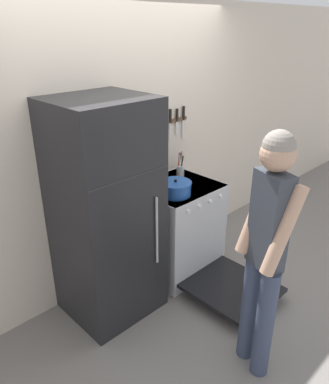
{
  "coord_description": "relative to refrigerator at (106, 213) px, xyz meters",
  "views": [
    {
      "loc": [
        -2.07,
        -2.59,
        2.32
      ],
      "look_at": [
        -0.02,
        -0.49,
        1.0
      ],
      "focal_mm": 35.0,
      "sensor_mm": 36.0,
      "label": 1
    }
  ],
  "objects": [
    {
      "name": "dutch_oven_pot",
      "position": [
        0.66,
        -0.13,
        0.06
      ],
      "size": [
        0.33,
        0.29,
        0.15
      ],
      "color": "#1E4C9E",
      "rests_on": "stove_range"
    },
    {
      "name": "tea_kettle",
      "position": [
        0.68,
        0.14,
        0.07
      ],
      "size": [
        0.25,
        0.2,
        0.25
      ],
      "color": "black",
      "rests_on": "stove_range"
    },
    {
      "name": "stove_range",
      "position": [
        0.83,
        -0.04,
        -0.47
      ],
      "size": [
        0.74,
        1.41,
        0.92
      ],
      "color": "silver",
      "rests_on": "ground_plane"
    },
    {
      "name": "ground_plane",
      "position": [
        0.53,
        0.34,
        -0.93
      ],
      "size": [
        14.0,
        14.0,
        0.0
      ],
      "primitive_type": "plane",
      "color": "slate"
    },
    {
      "name": "refrigerator",
      "position": [
        0.0,
        0.0,
        0.0
      ],
      "size": [
        0.74,
        0.7,
        1.85
      ],
      "color": "black",
      "rests_on": "ground_plane"
    },
    {
      "name": "person",
      "position": [
        0.36,
        -1.24,
        0.09
      ],
      "size": [
        0.37,
        0.43,
        1.78
      ],
      "rotation": [
        0.0,
        0.0,
        1.21
      ],
      "color": "#38425B",
      "rests_on": "ground_plane"
    },
    {
      "name": "wall_back",
      "position": [
        0.53,
        0.37,
        0.35
      ],
      "size": [
        10.0,
        0.06,
        2.55
      ],
      "color": "beige",
      "rests_on": "ground_plane"
    },
    {
      "name": "wall_knife_strip",
      "position": [
        1.09,
        0.32,
        0.53
      ],
      "size": [
        0.38,
        0.03,
        0.33
      ],
      "color": "brown"
    },
    {
      "name": "utensil_jar",
      "position": [
        1.02,
        0.14,
        0.07
      ],
      "size": [
        0.08,
        0.07,
        0.26
      ],
      "color": "silver",
      "rests_on": "stove_range"
    }
  ]
}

